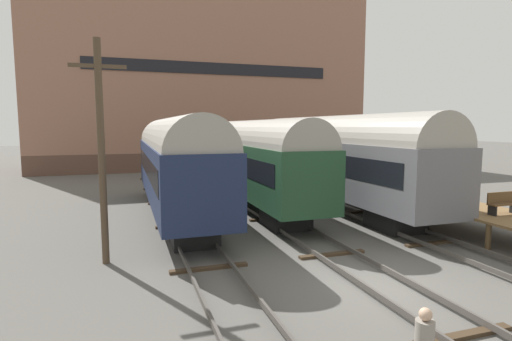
{
  "coord_description": "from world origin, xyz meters",
  "views": [
    {
      "loc": [
        -7.09,
        -9.59,
        4.72
      ],
      "look_at": [
        0.0,
        11.92,
        2.2
      ],
      "focal_mm": 28.0,
      "sensor_mm": 36.0,
      "label": 1
    }
  ],
  "objects_px": {
    "utility_pole": "(101,149)",
    "bench": "(502,202)",
    "train_car_green": "(250,157)",
    "train_car_navy": "(176,160)",
    "train_car_grey": "(333,155)"
  },
  "relations": [
    {
      "from": "train_car_grey",
      "to": "utility_pole",
      "type": "height_order",
      "value": "utility_pole"
    },
    {
      "from": "train_car_grey",
      "to": "train_car_navy",
      "type": "distance_m",
      "value": 9.15
    },
    {
      "from": "train_car_grey",
      "to": "train_car_navy",
      "type": "height_order",
      "value": "train_car_grey"
    },
    {
      "from": "bench",
      "to": "utility_pole",
      "type": "relative_size",
      "value": 0.18
    },
    {
      "from": "train_car_green",
      "to": "train_car_navy",
      "type": "xyz_separation_m",
      "value": [
        -4.57,
        -1.68,
        0.05
      ]
    },
    {
      "from": "train_car_green",
      "to": "bench",
      "type": "bearing_deg",
      "value": -54.02
    },
    {
      "from": "train_car_green",
      "to": "bench",
      "type": "height_order",
      "value": "train_car_green"
    },
    {
      "from": "train_car_navy",
      "to": "bench",
      "type": "height_order",
      "value": "train_car_navy"
    },
    {
      "from": "train_car_grey",
      "to": "bench",
      "type": "height_order",
      "value": "train_car_grey"
    },
    {
      "from": "utility_pole",
      "to": "train_car_grey",
      "type": "bearing_deg",
      "value": 27.78
    },
    {
      "from": "utility_pole",
      "to": "bench",
      "type": "bearing_deg",
      "value": -7.9
    },
    {
      "from": "train_car_navy",
      "to": "utility_pole",
      "type": "relative_size",
      "value": 2.09
    },
    {
      "from": "train_car_navy",
      "to": "bench",
      "type": "relative_size",
      "value": 11.33
    },
    {
      "from": "train_car_grey",
      "to": "utility_pole",
      "type": "relative_size",
      "value": 2.36
    },
    {
      "from": "bench",
      "to": "utility_pole",
      "type": "xyz_separation_m",
      "value": [
        -15.45,
        2.14,
        2.36
      ]
    }
  ]
}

